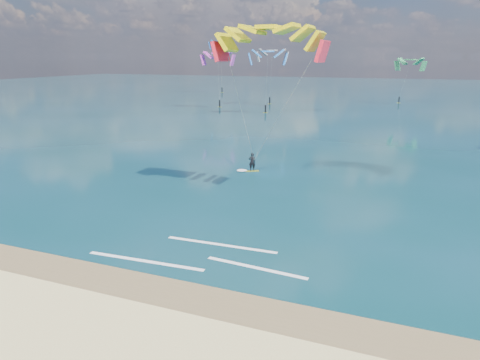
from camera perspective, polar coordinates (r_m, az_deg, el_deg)
name	(u,v)px	position (r m, az deg, el deg)	size (l,w,h in m)	color
ground	(319,140)	(53.02, 10.49, 5.21)	(320.00, 320.00, 0.00)	tan
wet_sand_strip	(159,289)	(19.63, -10.81, -14.07)	(320.00, 2.40, 0.01)	brown
sea	(367,96)	(116.06, 16.51, 10.64)	(320.00, 200.00, 0.04)	#0A3438
kitesurfer_main	(260,100)	(32.67, 2.69, 10.64)	(10.05, 8.46, 13.13)	#C2DA19
shoreline_foam	(204,257)	(22.04, -4.80, -10.16)	(11.12, 3.62, 0.01)	white
distant_kites	(311,78)	(88.78, 9.45, 13.26)	(78.44, 42.51, 13.78)	gray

